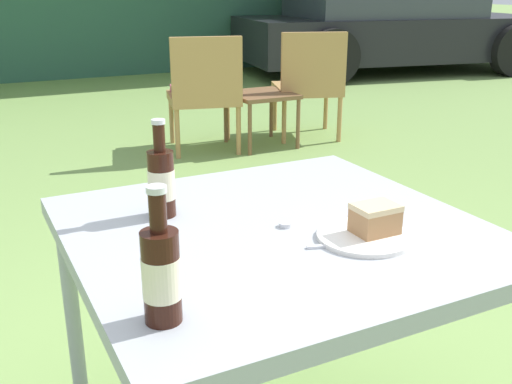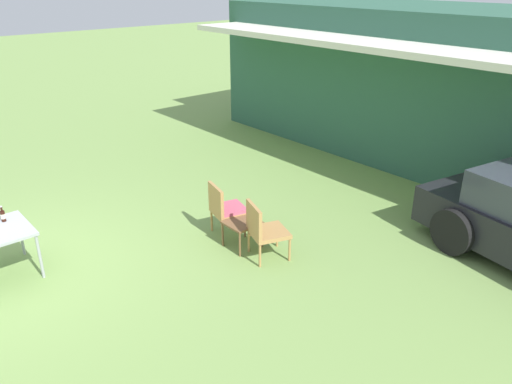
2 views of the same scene
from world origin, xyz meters
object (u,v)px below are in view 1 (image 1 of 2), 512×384
(cola_bottle_near, at_px, (161,181))
(cola_bottle_far, at_px, (161,273))
(wicker_chair_plain, at_px, (309,80))
(patio_table, at_px, (276,252))
(wicker_chair_cushioned, at_px, (204,89))
(garden_side_table, at_px, (261,99))
(cake_on_plate, at_px, (370,228))
(parked_car, at_px, (390,27))

(cola_bottle_near, bearing_deg, cola_bottle_far, -108.40)
(wicker_chair_plain, xyz_separation_m, patio_table, (-1.96, -3.02, 0.16))
(wicker_chair_cushioned, height_order, wicker_chair_plain, same)
(garden_side_table, height_order, cola_bottle_far, cola_bottle_far)
(garden_side_table, xyz_separation_m, cake_on_plate, (-1.37, -3.14, 0.36))
(parked_car, bearing_deg, wicker_chair_cushioned, -134.31)
(cola_bottle_near, bearing_deg, cake_on_plate, -42.80)
(parked_car, relative_size, wicker_chair_plain, 5.33)
(cola_bottle_far, bearing_deg, garden_side_table, 60.25)
(garden_side_table, bearing_deg, cola_bottle_near, -121.34)
(patio_table, height_order, cake_on_plate, cake_on_plate)
(patio_table, relative_size, cake_on_plate, 4.37)
(parked_car, relative_size, cola_bottle_near, 20.16)
(wicker_chair_cushioned, distance_m, cola_bottle_far, 3.60)
(cola_bottle_near, bearing_deg, parked_car, 47.34)
(wicker_chair_cushioned, relative_size, wicker_chair_plain, 1.00)
(cola_bottle_near, bearing_deg, wicker_chair_plain, 52.74)
(cake_on_plate, height_order, cola_bottle_far, cola_bottle_far)
(parked_car, xyz_separation_m, cake_on_plate, (-4.94, -6.06, 0.09))
(wicker_chair_cushioned, xyz_separation_m, cake_on_plate, (-0.91, -3.18, 0.25))
(patio_table, bearing_deg, parked_car, 49.32)
(wicker_chair_plain, height_order, cola_bottle_far, cola_bottle_far)
(parked_car, distance_m, wicker_chair_cushioned, 4.95)
(wicker_chair_plain, bearing_deg, cola_bottle_far, 74.27)
(cake_on_plate, distance_m, cola_bottle_near, 0.48)
(wicker_chair_cushioned, bearing_deg, wicker_chair_plain, -167.31)
(parked_car, distance_m, garden_side_table, 4.62)
(parked_car, relative_size, cola_bottle_far, 20.16)
(patio_table, distance_m, cola_bottle_near, 0.31)
(patio_table, bearing_deg, cola_bottle_near, 138.70)
(cola_bottle_near, height_order, cola_bottle_far, same)
(patio_table, relative_size, cola_bottle_far, 3.88)
(patio_table, distance_m, cake_on_plate, 0.22)
(wicker_chair_plain, distance_m, cake_on_plate, 3.65)
(parked_car, xyz_separation_m, patio_table, (-5.08, -5.92, 0.01))
(garden_side_table, distance_m, cake_on_plate, 3.44)
(wicker_chair_plain, distance_m, garden_side_table, 0.46)
(wicker_chair_plain, bearing_deg, garden_side_table, 22.48)
(wicker_chair_plain, xyz_separation_m, cake_on_plate, (-1.81, -3.16, 0.24))
(wicker_chair_plain, relative_size, garden_side_table, 1.78)
(parked_car, xyz_separation_m, cola_bottle_far, (-5.43, -6.18, 0.15))
(wicker_chair_cushioned, xyz_separation_m, garden_side_table, (0.45, -0.04, -0.10))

